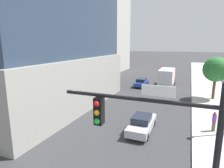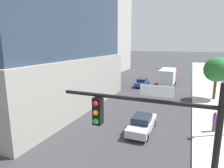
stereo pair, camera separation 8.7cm
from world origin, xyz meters
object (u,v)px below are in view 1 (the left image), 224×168
construction_building (95,11)px  car_blue (141,82)px  street_tree (216,70)px  box_truck (167,77)px  traffic_light_pole (159,137)px  car_silver (142,123)px  pedestrian_purple_shirt (214,121)px

construction_building → car_blue: 28.02m
street_tree → box_truck: bearing=140.0°
traffic_light_pole → car_blue: traffic_light_pole is taller
car_silver → street_tree: bearing=62.8°
box_truck → pedestrian_purple_shirt: bearing=-71.1°
traffic_light_pole → box_truck: (-2.62, 27.68, -2.43)m
construction_building → traffic_light_pole: (23.95, -42.77, -11.81)m
car_silver → box_truck: (-0.00, 18.59, 1.13)m
traffic_light_pole → pedestrian_purple_shirt: bearing=74.5°
traffic_light_pole → pedestrian_purple_shirt: traffic_light_pole is taller
car_silver → traffic_light_pole: bearing=-73.9°
street_tree → car_blue: street_tree is taller
traffic_light_pole → street_tree: size_ratio=1.10×
street_tree → box_truck: (-6.67, 5.60, -2.27)m
construction_building → car_blue: construction_building is taller
box_truck → car_silver: bearing=-90.0°
traffic_light_pole → pedestrian_purple_shirt: 11.93m
street_tree → construction_building: bearing=143.5°
pedestrian_purple_shirt → box_truck: bearing=108.9°
car_silver → box_truck: 18.62m
street_tree → pedestrian_purple_shirt: 11.49m
construction_building → car_blue: bearing=-43.2°
car_blue → pedestrian_purple_shirt: (9.92, -15.65, 0.28)m
street_tree → pedestrian_purple_shirt: size_ratio=3.31×
construction_building → car_silver: bearing=-57.6°
box_truck → traffic_light_pole: bearing=-84.6°
street_tree → car_blue: (-10.90, 4.63, -3.36)m
construction_building → street_tree: 36.81m
traffic_light_pole → box_truck: 27.91m
traffic_light_pole → street_tree: bearing=79.6°
construction_building → box_truck: construction_building is taller
pedestrian_purple_shirt → street_tree: bearing=84.9°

